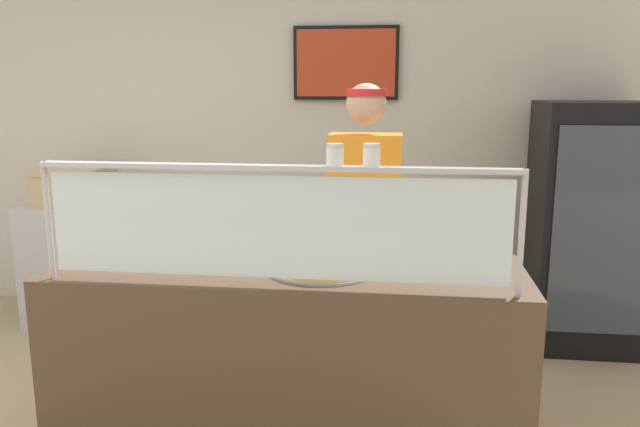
# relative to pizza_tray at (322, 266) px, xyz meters

# --- Properties ---
(ground_plane) EXTENTS (12.00, 12.00, 0.00)m
(ground_plane) POSITION_rel_pizza_tray_xyz_m (-0.16, 0.68, -0.97)
(ground_plane) COLOR tan
(ground_plane) RESTS_ON ground
(shop_rear_unit) EXTENTS (6.51, 0.13, 2.70)m
(shop_rear_unit) POSITION_rel_pizza_tray_xyz_m (-0.16, 2.09, 0.39)
(shop_rear_unit) COLOR beige
(shop_rear_unit) RESTS_ON ground
(serving_counter) EXTENTS (2.11, 0.69, 0.95)m
(serving_counter) POSITION_rel_pizza_tray_xyz_m (-0.16, 0.02, -0.49)
(serving_counter) COLOR #4C3828
(serving_counter) RESTS_ON ground
(sneeze_guard) EXTENTS (1.93, 0.06, 0.50)m
(sneeze_guard) POSITION_rel_pizza_tray_xyz_m (-0.16, -0.26, 0.29)
(sneeze_guard) COLOR #B2B5BC
(sneeze_guard) RESTS_ON serving_counter
(pizza_tray) EXTENTS (0.49, 0.49, 0.04)m
(pizza_tray) POSITION_rel_pizza_tray_xyz_m (0.00, 0.00, 0.00)
(pizza_tray) COLOR #9EA0A8
(pizza_tray) RESTS_ON serving_counter
(pizza_server) EXTENTS (0.13, 0.29, 0.01)m
(pizza_server) POSITION_rel_pizza_tray_xyz_m (0.05, -0.02, 0.02)
(pizza_server) COLOR #ADAFB7
(pizza_server) RESTS_ON pizza_tray
(parmesan_shaker) EXTENTS (0.07, 0.07, 0.09)m
(parmesan_shaker) POSITION_rel_pizza_tray_xyz_m (0.08, -0.26, 0.52)
(parmesan_shaker) COLOR white
(parmesan_shaker) RESTS_ON sneeze_guard
(pepper_flake_shaker) EXTENTS (0.07, 0.07, 0.09)m
(pepper_flake_shaker) POSITION_rel_pizza_tray_xyz_m (0.22, -0.26, 0.52)
(pepper_flake_shaker) COLOR white
(pepper_flake_shaker) RESTS_ON sneeze_guard
(worker_figure) EXTENTS (0.41, 0.50, 1.76)m
(worker_figure) POSITION_rel_pizza_tray_xyz_m (0.15, 0.64, 0.04)
(worker_figure) COLOR #23232D
(worker_figure) RESTS_ON ground
(drink_fridge) EXTENTS (0.70, 0.66, 1.64)m
(drink_fridge) POSITION_rel_pizza_tray_xyz_m (1.58, 1.65, -0.14)
(drink_fridge) COLOR black
(drink_fridge) RESTS_ON ground
(prep_shelf) EXTENTS (0.70, 0.55, 0.90)m
(prep_shelf) POSITION_rel_pizza_tray_xyz_m (-2.00, 1.60, -0.52)
(prep_shelf) COLOR #B7BABF
(prep_shelf) RESTS_ON ground
(pizza_box_stack) EXTENTS (0.49, 0.47, 0.27)m
(pizza_box_stack) POSITION_rel_pizza_tray_xyz_m (-2.00, 1.60, 0.07)
(pizza_box_stack) COLOR tan
(pizza_box_stack) RESTS_ON prep_shelf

